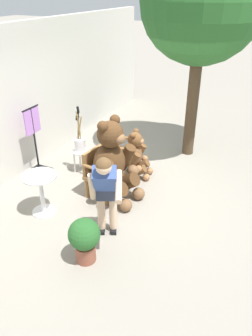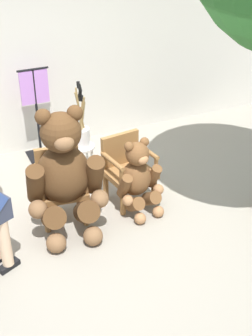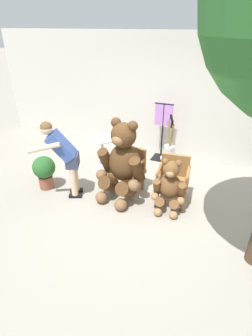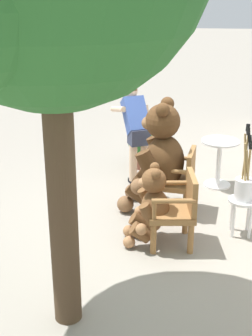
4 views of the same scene
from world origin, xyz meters
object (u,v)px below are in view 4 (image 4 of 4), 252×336
wooden_chair_right (176,207)px  teddy_bear_small (151,206)px  wooden_chair_left (177,178)px  person_visitor (136,125)px  round_side_table (219,158)px  teddy_bear_large (158,157)px  white_stool (242,207)px  brush_bucket (244,184)px  potted_plant (141,145)px

wooden_chair_right → teddy_bear_small: bearing=-87.1°
wooden_chair_left → person_visitor: bearing=-146.5°
wooden_chair_right → teddy_bear_small: size_ratio=0.89×
wooden_chair_right → round_side_table: bearing=161.3°
teddy_bear_small → round_side_table: teddy_bear_small is taller
teddy_bear_small → person_visitor: person_visitor is taller
wooden_chair_left → round_side_table: 1.09m
teddy_bear_large → person_visitor: teddy_bear_large is taller
wooden_chair_right → person_visitor: (-1.86, -0.66, 0.43)m
wooden_chair_left → person_visitor: 1.26m
teddy_bear_large → person_visitor: (-0.97, -0.39, 0.15)m
white_stool → wooden_chair_left: bearing=-125.4°
brush_bucket → white_stool: bearing=-152.1°
white_stool → round_side_table: size_ratio=0.64×
wooden_chair_left → person_visitor: (-0.99, -0.66, 0.43)m
wooden_chair_left → teddy_bear_small: 0.93m
person_visitor → white_stool: bearing=42.9°
teddy_bear_small → potted_plant: 2.45m
round_side_table → wooden_chair_right: bearing=-18.7°
person_visitor → potted_plant: (-0.55, 0.04, -0.49)m
teddy_bear_large → white_stool: size_ratio=3.28×
potted_plant → person_visitor: bearing=-4.1°
teddy_bear_large → brush_bucket: teddy_bear_large is taller
wooden_chair_left → potted_plant: bearing=-158.2°
teddy_bear_small → person_visitor: (-1.87, -0.36, 0.42)m
wooden_chair_left → teddy_bear_large: (-0.02, -0.26, 0.28)m
wooden_chair_right → white_stool: wooden_chair_right is taller
teddy_bear_large → potted_plant: 1.60m
wooden_chair_right → potted_plant: wooden_chair_right is taller
wooden_chair_left → person_visitor: size_ratio=0.58×
person_visitor → round_side_table: (0.08, 1.26, -0.44)m
person_visitor → potted_plant: 0.74m
wooden_chair_left → teddy_bear_large: bearing=-94.2°
wooden_chair_left → round_side_table: (-0.91, 0.60, -0.01)m
white_stool → teddy_bear_small: bearing=-73.1°
white_stool → potted_plant: size_ratio=0.68×
teddy_bear_large → brush_bucket: size_ratio=1.63×
person_visitor → brush_bucket: 2.13m
brush_bucket → round_side_table: bearing=-172.9°
person_visitor → white_stool: person_visitor is taller
round_side_table → person_visitor: bearing=-93.6°
teddy_bear_small → person_visitor: size_ratio=0.65×
round_side_table → wooden_chair_left: bearing=-33.5°
teddy_bear_large → wooden_chair_right: bearing=16.4°
teddy_bear_small → brush_bucket: 1.14m
person_visitor → potted_plant: size_ratio=2.17×
wooden_chair_right → round_side_table: 1.88m
teddy_bear_large → potted_plant: (-1.52, -0.35, -0.34)m
wooden_chair_right → white_stool: size_ratio=1.87×
wooden_chair_right → round_side_table: wooden_chair_right is taller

